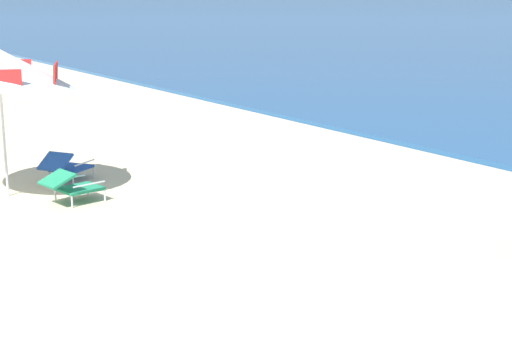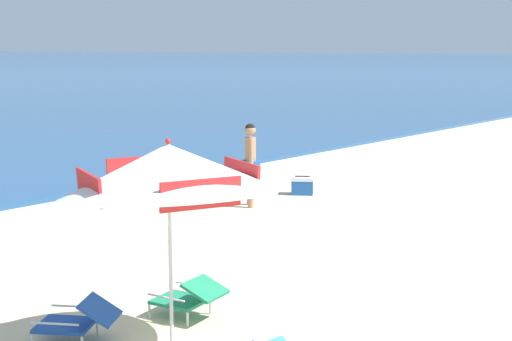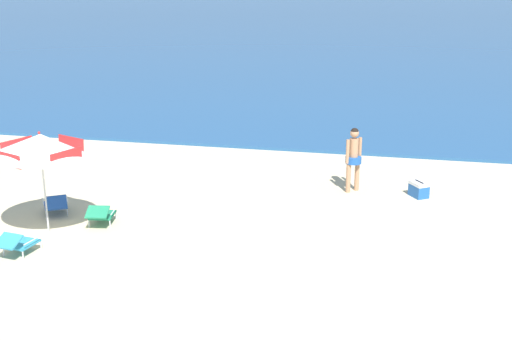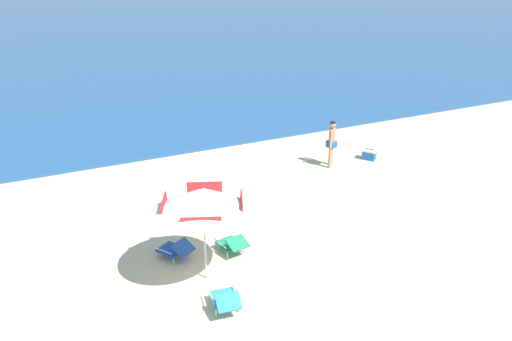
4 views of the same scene
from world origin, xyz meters
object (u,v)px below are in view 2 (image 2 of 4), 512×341
beach_umbrella_striped_main (169,169)px  person_standing_near_shore (250,159)px  lounge_chair_beside_umbrella (189,296)px  cooler_box (302,186)px  lounge_chair_under_umbrella (77,320)px

beach_umbrella_striped_main → person_standing_near_shore: 7.87m
lounge_chair_beside_umbrella → cooler_box: size_ratio=1.57×
person_standing_near_shore → lounge_chair_beside_umbrella: bearing=-146.2°
beach_umbrella_striped_main → lounge_chair_beside_umbrella: (0.95, 0.70, -1.76)m
person_standing_near_shore → cooler_box: size_ratio=2.86×
cooler_box → person_standing_near_shore: bearing=177.5°
lounge_chair_under_umbrella → person_standing_near_shore: (6.86, 3.29, 0.73)m
lounge_chair_beside_umbrella → person_standing_near_shore: person_standing_near_shore is taller
person_standing_near_shore → cooler_box: person_standing_near_shore is taller
lounge_chair_under_umbrella → cooler_box: (8.58, 3.21, -0.07)m
beach_umbrella_striped_main → cooler_box: 9.43m
lounge_chair_under_umbrella → beach_umbrella_striped_main: bearing=-70.1°
person_standing_near_shore → beach_umbrella_striped_main: bearing=-145.8°
beach_umbrella_striped_main → person_standing_near_shore: beach_umbrella_striped_main is taller
lounge_chair_under_umbrella → lounge_chair_beside_umbrella: size_ratio=1.08×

